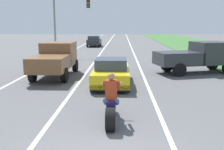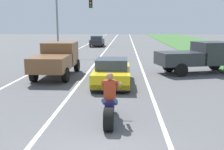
# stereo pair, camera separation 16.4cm
# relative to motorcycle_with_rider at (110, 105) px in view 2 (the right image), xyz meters

# --- Properties ---
(lane_stripe_left_solid) EXTENTS (0.14, 120.00, 0.01)m
(lane_stripe_left_solid) POSITION_rel_motorcycle_with_rider_xyz_m (-5.56, 17.40, -0.59)
(lane_stripe_left_solid) COLOR white
(lane_stripe_left_solid) RESTS_ON ground
(lane_stripe_right_solid) EXTENTS (0.14, 120.00, 0.01)m
(lane_stripe_right_solid) POSITION_rel_motorcycle_with_rider_xyz_m (1.64, 17.40, -0.59)
(lane_stripe_right_solid) COLOR white
(lane_stripe_right_solid) RESTS_ON ground
(lane_stripe_centre_dashed) EXTENTS (0.14, 120.00, 0.01)m
(lane_stripe_centre_dashed) POSITION_rel_motorcycle_with_rider_xyz_m (-1.96, 17.40, -0.59)
(lane_stripe_centre_dashed) COLOR white
(lane_stripe_centre_dashed) RESTS_ON ground
(motorcycle_with_rider) EXTENTS (0.70, 2.21, 1.62)m
(motorcycle_with_rider) POSITION_rel_motorcycle_with_rider_xyz_m (0.00, 0.00, 0.00)
(motorcycle_with_rider) COLOR black
(motorcycle_with_rider) RESTS_ON ground
(sports_car_yellow) EXTENTS (1.84, 4.30, 1.37)m
(sports_car_yellow) POSITION_rel_motorcycle_with_rider_xyz_m (-0.21, 5.52, 0.04)
(sports_car_yellow) COLOR yellow
(sports_car_yellow) RESTS_ON ground
(pickup_truck_left_lane_brown) EXTENTS (2.02, 4.80, 1.98)m
(pickup_truck_left_lane_brown) POSITION_rel_motorcycle_with_rider_xyz_m (-3.61, 7.55, 0.51)
(pickup_truck_left_lane_brown) COLOR brown
(pickup_truck_left_lane_brown) RESTS_ON ground
(pickup_truck_right_shoulder_dark_grey) EXTENTS (5.14, 3.14, 1.98)m
(pickup_truck_right_shoulder_dark_grey) POSITION_rel_motorcycle_with_rider_xyz_m (5.12, 9.06, 0.51)
(pickup_truck_right_shoulder_dark_grey) COLOR #2D3035
(pickup_truck_right_shoulder_dark_grey) RESTS_ON ground
(traffic_light_mast_near) EXTENTS (3.83, 0.34, 6.00)m
(traffic_light_mast_near) POSITION_rel_motorcycle_with_rider_xyz_m (-5.15, 18.36, 3.35)
(traffic_light_mast_near) COLOR gray
(traffic_light_mast_near) RESTS_ON ground
(distant_car_far_ahead) EXTENTS (1.80, 4.00, 1.50)m
(distant_car_far_ahead) POSITION_rel_motorcycle_with_rider_xyz_m (-3.58, 29.71, 0.18)
(distant_car_far_ahead) COLOR #262628
(distant_car_far_ahead) RESTS_ON ground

